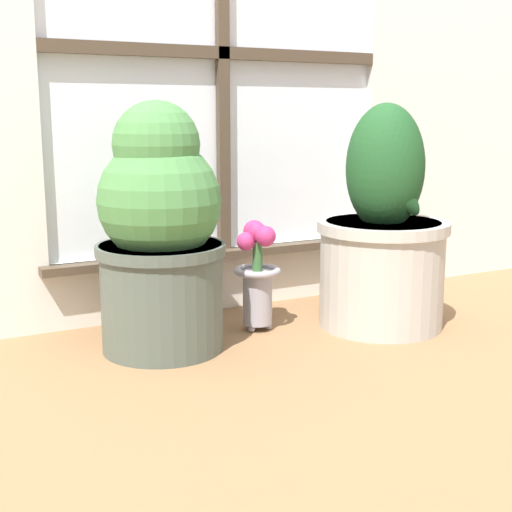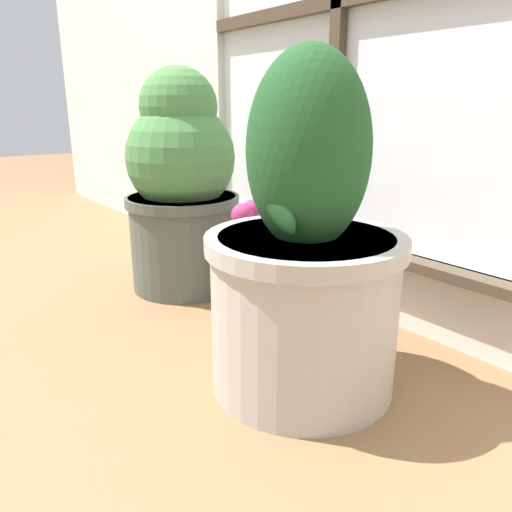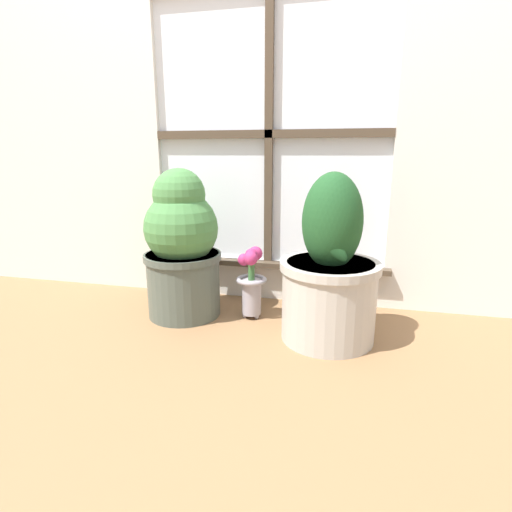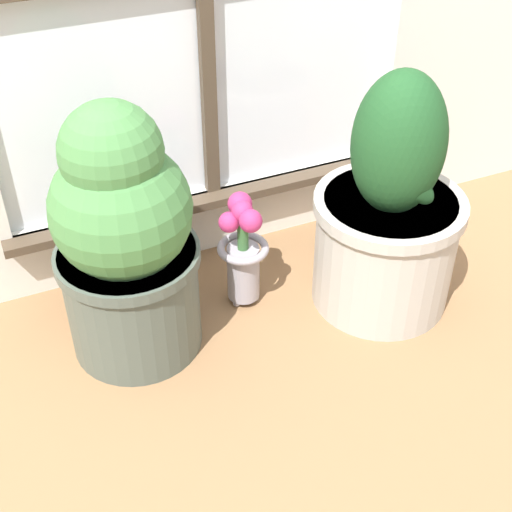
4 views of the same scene
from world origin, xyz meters
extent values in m
plane|color=olive|center=(0.00, 0.00, 0.00)|extent=(10.00, 10.00, 0.00)
cube|color=silver|center=(0.00, 0.53, 0.10)|extent=(1.09, 0.05, 0.19)
cube|color=white|center=(0.00, 0.54, 0.78)|extent=(1.09, 0.02, 1.18)
cube|color=#4C3D2D|center=(0.00, 0.51, 0.78)|extent=(0.04, 0.02, 1.18)
cube|color=#4C3D2D|center=(0.00, 0.51, 0.78)|extent=(1.09, 0.02, 0.04)
cube|color=#4C3D2D|center=(0.00, 0.48, 0.18)|extent=(1.15, 0.06, 0.02)
cylinder|color=#4C564C|center=(-0.32, 0.22, 0.14)|extent=(0.31, 0.31, 0.28)
cylinder|color=#4C564C|center=(-0.32, 0.22, 0.27)|extent=(0.33, 0.33, 0.03)
cylinder|color=#38281E|center=(-0.32, 0.22, 0.28)|extent=(0.29, 0.29, 0.01)
sphere|color=#477F42|center=(-0.32, 0.22, 0.39)|extent=(0.31, 0.31, 0.31)
sphere|color=#477F42|center=(-0.32, 0.22, 0.53)|extent=(0.22, 0.22, 0.22)
ellipsoid|color=#477F42|center=(-0.23, 0.25, 0.37)|extent=(0.09, 0.20, 0.21)
cylinder|color=#B7B2A8|center=(0.32, 0.13, 0.15)|extent=(0.35, 0.35, 0.31)
cylinder|color=#B7B2A8|center=(0.32, 0.13, 0.29)|extent=(0.38, 0.38, 0.03)
cylinder|color=#38281E|center=(0.32, 0.13, 0.30)|extent=(0.33, 0.33, 0.01)
ellipsoid|color=#1E4C23|center=(0.32, 0.13, 0.46)|extent=(0.22, 0.22, 0.36)
ellipsoid|color=#1E4C23|center=(0.32, 0.04, 0.39)|extent=(0.15, 0.04, 0.15)
sphere|color=#99939E|center=(-0.02, 0.29, 0.01)|extent=(0.02, 0.02, 0.02)
sphere|color=#99939E|center=(-0.05, 0.24, 0.01)|extent=(0.02, 0.02, 0.02)
sphere|color=#99939E|center=(0.01, 0.24, 0.01)|extent=(0.02, 0.02, 0.02)
cylinder|color=#99939E|center=(-0.02, 0.26, 0.09)|extent=(0.08, 0.08, 0.15)
torus|color=#99939E|center=(-0.02, 0.26, 0.17)|extent=(0.13, 0.13, 0.02)
cylinder|color=#386633|center=(-0.02, 0.26, 0.21)|extent=(0.03, 0.03, 0.08)
sphere|color=#B22D66|center=(-0.02, 0.26, 0.28)|extent=(0.05, 0.05, 0.05)
sphere|color=#B22D66|center=(-0.01, 0.29, 0.28)|extent=(0.06, 0.06, 0.06)
sphere|color=#B22D66|center=(-0.05, 0.26, 0.26)|extent=(0.05, 0.05, 0.05)
sphere|color=#B22D66|center=(-0.01, 0.22, 0.28)|extent=(0.06, 0.06, 0.06)
camera|label=1|loc=(-0.94, -1.48, 0.61)|focal=50.00mm
camera|label=2|loc=(0.97, -0.48, 0.54)|focal=35.00mm
camera|label=3|loc=(0.38, -1.33, 0.70)|focal=28.00mm
camera|label=4|loc=(-0.57, -1.06, 1.25)|focal=50.00mm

